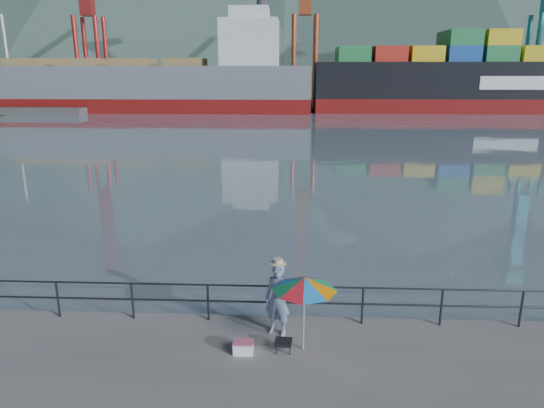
{
  "coord_description": "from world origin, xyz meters",
  "views": [
    {
      "loc": [
        3.18,
        -9.69,
        6.34
      ],
      "look_at": [
        2.48,
        6.0,
        2.0
      ],
      "focal_mm": 32.0,
      "sensor_mm": 36.0,
      "label": 1
    }
  ],
  "objects": [
    {
      "name": "harbor_water",
      "position": [
        0.0,
        130.0,
        0.0
      ],
      "size": [
        500.0,
        280.0,
        0.0
      ],
      "primitive_type": "cube",
      "color": "slate",
      "rests_on": "ground"
    },
    {
      "name": "folding_stool",
      "position": [
        3.0,
        0.32,
        0.14
      ],
      "size": [
        0.43,
        0.43,
        0.26
      ],
      "color": "black",
      "rests_on": "ground"
    },
    {
      "name": "guardrail",
      "position": [
        0.0,
        1.7,
        0.52
      ],
      "size": [
        22.0,
        0.06,
        1.03
      ],
      "color": "#2D3033",
      "rests_on": "ground"
    },
    {
      "name": "container_ship",
      "position": [
        38.11,
        72.7,
        5.83
      ],
      "size": [
        59.82,
        9.97,
        18.1
      ],
      "color": "maroon",
      "rests_on": "ground"
    },
    {
      "name": "cooler_bag",
      "position": [
        2.07,
        0.2,
        0.13
      ],
      "size": [
        0.45,
        0.3,
        0.26
      ],
      "primitive_type": "cube",
      "rotation": [
        0.0,
        0.0,
        0.0
      ],
      "color": "white",
      "rests_on": "ground"
    },
    {
      "name": "beach_umbrella",
      "position": [
        3.46,
        0.42,
        1.68
      ],
      "size": [
        1.59,
        1.59,
        1.84
      ],
      "color": "white",
      "rests_on": "ground"
    },
    {
      "name": "far_dock",
      "position": [
        10.0,
        93.0,
        0.0
      ],
      "size": [
        200.0,
        40.0,
        0.4
      ],
      "primitive_type": "cube",
      "color": "#514F4C",
      "rests_on": "ground"
    },
    {
      "name": "fisherman",
      "position": [
        2.84,
        1.12,
        0.92
      ],
      "size": [
        0.79,
        0.66,
        1.84
      ],
      "primitive_type": "imported",
      "rotation": [
        0.0,
        0.0,
        -0.37
      ],
      "color": "#2F4E7F",
      "rests_on": "ground"
    },
    {
      "name": "container_stacks",
      "position": [
        34.09,
        93.24,
        3.14
      ],
      "size": [
        58.0,
        5.4,
        7.8
      ],
      "color": "orange",
      "rests_on": "ground"
    },
    {
      "name": "port_cranes",
      "position": [
        31.0,
        84.0,
        16.0
      ],
      "size": [
        116.0,
        28.0,
        38.4
      ],
      "color": "red",
      "rests_on": "ground"
    },
    {
      "name": "fishing_rod",
      "position": [
        2.86,
        1.96,
        0.0
      ],
      "size": [
        0.03,
        1.9,
        1.34
      ],
      "primitive_type": "cylinder",
      "rotation": [
        0.96,
        0.0,
        -0.01
      ],
      "color": "black",
      "rests_on": "ground"
    },
    {
      "name": "bulk_carrier",
      "position": [
        -19.08,
        70.64,
        4.09
      ],
      "size": [
        53.66,
        9.29,
        14.5
      ],
      "color": "maroon",
      "rests_on": "ground"
    }
  ]
}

